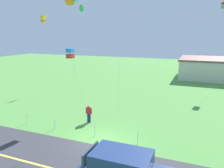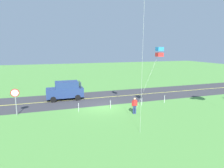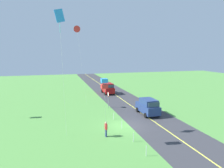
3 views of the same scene
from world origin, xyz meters
name	(u,v)px [view 1 (image 1 of 3)]	position (x,y,z in m)	size (l,w,h in m)	color
ground_plane	(99,142)	(0.00, 0.00, -0.05)	(120.00, 120.00, 0.10)	#549342
person_adult_near	(89,113)	(-2.35, 2.98, 0.86)	(0.58, 0.22, 1.60)	navy
kite_red_low	(70,53)	(-4.42, 3.63, 5.92)	(2.36, 0.94, 6.36)	silver
kite_blue_mid	(43,19)	(-13.82, 12.08, 9.59)	(2.44, 2.97, 10.06)	silver
kite_yellow_high	(70,0)	(-10.11, 13.13, 11.98)	(1.90, 1.40, 12.68)	silver
kite_green_far	(223,6)	(8.68, 23.23, 11.57)	(0.56, 2.69, 12.04)	silver
kite_orange_near	(82,9)	(-11.06, 17.83, 11.44)	(0.83, 3.20, 12.05)	silver
fence_post_0	(27,119)	(-7.18, 0.70, 0.45)	(0.05, 0.05, 0.90)	silver
fence_post_1	(55,124)	(-4.28, 0.70, 0.45)	(0.05, 0.05, 0.90)	silver
fence_post_2	(95,131)	(-0.65, 0.70, 0.45)	(0.05, 0.05, 0.90)	silver
fence_post_3	(138,138)	(2.69, 0.70, 0.45)	(0.05, 0.05, 0.90)	silver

